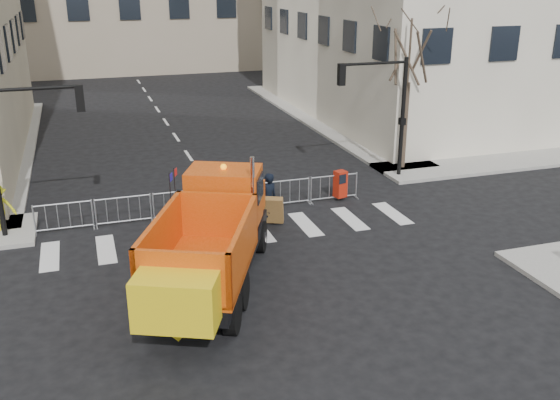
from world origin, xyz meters
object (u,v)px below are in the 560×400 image
object	(u,v)px
plow_truck	(211,237)
newspaper_box	(340,184)
cop_c	(236,212)
cop_a	(268,199)
cop_b	(232,204)

from	to	relation	value
plow_truck	newspaper_box	xyz separation A→B (m)	(6.58, 5.86, -0.94)
plow_truck	cop_c	world-z (taller)	plow_truck
cop_a	newspaper_box	distance (m)	3.91
cop_a	cop_c	world-z (taller)	cop_a
plow_truck	cop_b	size ratio (longest dim) A/B	5.22
cop_a	cop_c	size ratio (longest dim) A/B	1.20
plow_truck	cop_a	xyz separation A→B (m)	(3.02, 4.26, -0.64)
cop_a	cop_b	bearing A→B (deg)	-24.06
cop_c	cop_b	bearing A→B (deg)	-142.66
plow_truck	cop_c	bearing A→B (deg)	0.58
cop_b	cop_a	bearing A→B (deg)	179.12
plow_truck	newspaper_box	distance (m)	8.86
cop_a	cop_b	distance (m)	1.33
cop_c	newspaper_box	distance (m)	5.30
cop_b	cop_c	distance (m)	0.59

